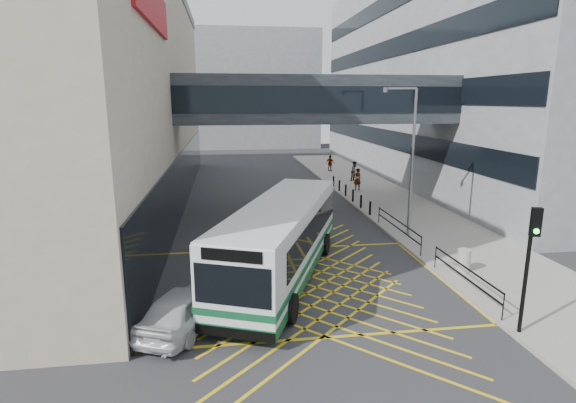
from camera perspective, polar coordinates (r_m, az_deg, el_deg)
name	(u,v)px	position (r m, az deg, el deg)	size (l,w,h in m)	color
ground	(301,283)	(19.12, 1.71, -10.28)	(120.00, 120.00, 0.00)	#333335
building_right	(506,73)	(49.44, 25.95, 14.45)	(24.09, 44.00, 20.00)	gray
building_far	(229,91)	(77.36, -7.51, 13.79)	(28.00, 16.00, 18.00)	gray
skybridge	(316,100)	(29.95, 3.63, 12.78)	(20.00, 4.10, 3.00)	#2C3136
pavement	(384,199)	(35.28, 12.06, 0.37)	(6.00, 54.00, 0.16)	#9A958C
box_junction	(301,283)	(19.12, 1.71, -10.27)	(12.00, 9.00, 0.01)	gold
bus	(282,237)	(19.15, -0.72, -4.59)	(6.89, 11.93, 3.30)	white
car_white	(185,307)	(15.75, -12.99, -12.95)	(1.90, 4.64, 1.48)	silver
car_dark	(263,211)	(28.22, -3.14, -1.20)	(1.70, 4.33, 1.36)	black
car_silver	(276,198)	(31.61, -1.50, 0.40)	(1.94, 4.59, 1.43)	gray
traffic_light	(530,253)	(15.79, 28.41, -5.76)	(0.33, 0.50, 4.19)	black
street_lamp	(409,154)	(24.88, 15.14, 5.90)	(1.79, 0.70, 7.96)	slate
litter_bin	(464,260)	(21.21, 21.42, -6.95)	(0.57, 0.57, 0.98)	#ADA89E
kerb_railings	(423,243)	(22.20, 16.82, -5.10)	(0.05, 12.54, 1.00)	black
bollards	(349,193)	(34.33, 7.78, 1.10)	(0.14, 10.14, 0.90)	black
pedestrian_a	(357,179)	(37.58, 8.79, 2.79)	(0.72, 0.52, 1.82)	gray
pedestrian_b	(355,171)	(41.92, 8.47, 3.82)	(0.88, 0.51, 1.81)	gray
pedestrian_c	(330,163)	(47.51, 5.38, 4.86)	(0.98, 0.47, 1.66)	gray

